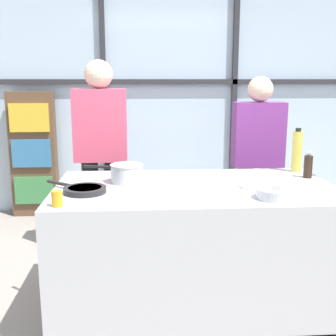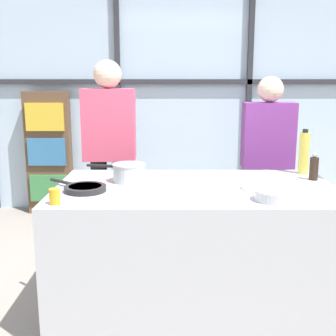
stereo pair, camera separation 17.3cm
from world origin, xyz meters
TOP-DOWN VIEW (x-y plane):
  - ground_plane at (0.00, 0.00)m, footprint 18.00×18.00m
  - back_window_wall at (0.00, 2.40)m, footprint 6.40×0.10m
  - bookshelf at (-1.58, 2.22)m, footprint 0.52×0.19m
  - demo_island at (-0.00, -0.00)m, footprint 1.82×1.01m
  - spectator_far_left at (-0.70, 1.03)m, footprint 0.46×0.24m
  - spectator_center_left at (0.70, 1.03)m, footprint 0.45×0.22m
  - frying_pan at (-0.70, -0.12)m, footprint 0.40×0.35m
  - saucepan at (-0.45, 0.13)m, footprint 0.41×0.22m
  - white_plate at (0.39, -0.07)m, footprint 0.23×0.23m
  - mixing_bowl at (0.42, -0.33)m, footprint 0.22×0.22m
  - oil_bottle at (0.81, 0.38)m, footprint 0.07×0.07m
  - pepper_grinder at (0.82, 0.18)m, footprint 0.06×0.06m
  - juice_glass_near at (-0.81, -0.40)m, footprint 0.06×0.06m

SIDE VIEW (x-z plane):
  - ground_plane at x=0.00m, z-range 0.00..0.00m
  - demo_island at x=0.00m, z-range 0.00..0.89m
  - bookshelf at x=-1.58m, z-range 0.00..1.44m
  - white_plate at x=0.39m, z-range 0.89..0.90m
  - spectator_center_left at x=0.70m, z-range 0.10..1.69m
  - frying_pan at x=-0.70m, z-range 0.89..0.92m
  - mixing_bowl at x=0.42m, z-range 0.89..0.95m
  - juice_glass_near at x=-0.81m, z-range 0.89..0.98m
  - saucepan at x=-0.45m, z-range 0.89..1.01m
  - pepper_grinder at x=0.82m, z-range 0.88..1.07m
  - spectator_far_left at x=-0.70m, z-range 0.12..1.85m
  - oil_bottle at x=0.81m, z-range 0.88..1.21m
  - back_window_wall at x=0.00m, z-range 0.00..2.80m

